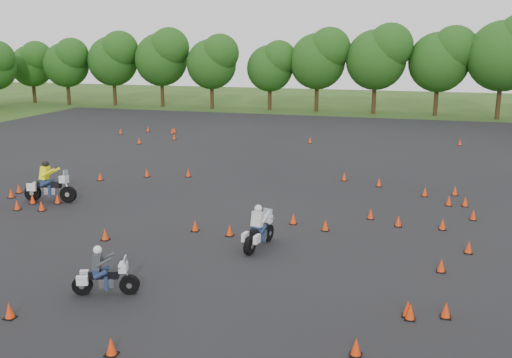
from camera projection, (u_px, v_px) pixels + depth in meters
The scene contains 7 objects.
ground at pixel (230, 229), 23.65m from camera, with size 140.00×140.00×0.00m, color #2D5119.
asphalt_pad at pixel (267, 193), 29.26m from camera, with size 62.00×62.00×0.00m, color black.
treeline at pixel (394, 72), 54.08m from camera, with size 86.81×32.39×11.17m.
traffic_cones at pixel (265, 195), 27.96m from camera, with size 33.53×33.32×0.45m.
rider_grey at pixel (105, 270), 17.40m from camera, with size 2.06×0.63×1.59m, color #36393D, non-canonical shape.
rider_yellow at pixel (49, 182), 27.37m from camera, with size 2.60×0.80×2.01m, color #FFF816, non-canonical shape.
rider_white at pixel (259, 226), 21.32m from camera, with size 2.25×0.69×1.74m, color silver, non-canonical shape.
Camera 1 is at (7.14, -21.34, 7.63)m, focal length 40.00 mm.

